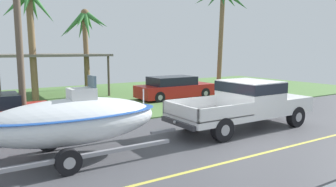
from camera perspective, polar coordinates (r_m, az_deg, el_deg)
The scene contains 9 objects.
ground at distance 18.38m, azimuth -6.45°, elevation -1.62°, with size 36.00×22.00×0.11m.
pickup_truck_towing at distance 12.74m, azimuth 14.16°, elevation -1.33°, with size 5.99×2.16×1.81m.
boat_on_trailer at distance 9.17m, azimuth -16.46°, elevation -4.66°, with size 5.99×2.40×2.29m.
parked_sedan_near at distance 19.42m, azimuth 1.13°, elevation 0.98°, with size 4.77×1.90×1.38m.
carport_awning at distance 21.96m, azimuth -20.44°, elevation 6.28°, with size 6.69×5.15×2.70m.
palm_tree_near_left at distance 19.68m, azimuth -23.28°, elevation 12.27°, with size 3.00×2.95×6.42m.
palm_tree_near_right at distance 20.93m, azimuth -14.63°, elevation 10.95°, with size 2.96×2.92×5.46m.
palm_tree_mid at distance 21.44m, azimuth 9.73°, elevation 14.52°, with size 2.90×3.37×7.06m.
utility_pole at distance 12.77m, azimuth -25.07°, elevation 11.03°, with size 0.24×1.80×7.44m.
Camera 1 is at (-7.89, -7.94, 3.01)m, focal length 34.34 mm.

